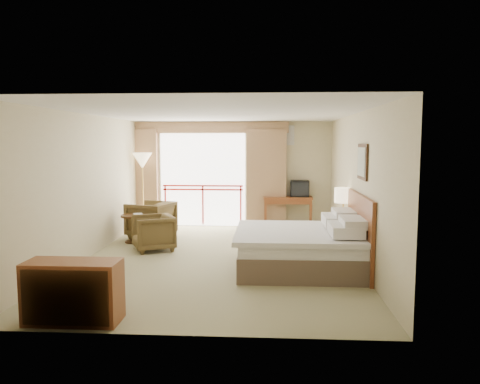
# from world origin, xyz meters

# --- Properties ---
(floor) EXTENTS (7.00, 7.00, 0.00)m
(floor) POSITION_xyz_m (0.00, 0.00, 0.00)
(floor) COLOR #958F63
(floor) RESTS_ON ground
(ceiling) EXTENTS (7.00, 7.00, 0.00)m
(ceiling) POSITION_xyz_m (0.00, 0.00, 2.70)
(ceiling) COLOR white
(ceiling) RESTS_ON wall_back
(wall_back) EXTENTS (5.00, 0.00, 5.00)m
(wall_back) POSITION_xyz_m (0.00, 3.50, 1.35)
(wall_back) COLOR beige
(wall_back) RESTS_ON ground
(wall_front) EXTENTS (5.00, 0.00, 5.00)m
(wall_front) POSITION_xyz_m (0.00, -3.50, 1.35)
(wall_front) COLOR beige
(wall_front) RESTS_ON ground
(wall_left) EXTENTS (0.00, 7.00, 7.00)m
(wall_left) POSITION_xyz_m (-2.50, 0.00, 1.35)
(wall_left) COLOR beige
(wall_left) RESTS_ON ground
(wall_right) EXTENTS (0.00, 7.00, 7.00)m
(wall_right) POSITION_xyz_m (2.50, 0.00, 1.35)
(wall_right) COLOR beige
(wall_right) RESTS_ON ground
(balcony_door) EXTENTS (2.40, 0.00, 2.40)m
(balcony_door) POSITION_xyz_m (-0.80, 3.48, 1.20)
(balcony_door) COLOR white
(balcony_door) RESTS_ON wall_back
(balcony_railing) EXTENTS (2.09, 0.03, 1.02)m
(balcony_railing) POSITION_xyz_m (-0.80, 3.46, 0.81)
(balcony_railing) COLOR red
(balcony_railing) RESTS_ON wall_back
(curtain_left) EXTENTS (1.00, 0.26, 2.50)m
(curtain_left) POSITION_xyz_m (-2.45, 3.35, 1.25)
(curtain_left) COLOR #8B6344
(curtain_left) RESTS_ON wall_back
(curtain_right) EXTENTS (1.00, 0.26, 2.50)m
(curtain_right) POSITION_xyz_m (0.85, 3.35, 1.25)
(curtain_right) COLOR #8B6344
(curtain_right) RESTS_ON wall_back
(valance) EXTENTS (4.40, 0.22, 0.28)m
(valance) POSITION_xyz_m (-0.80, 3.38, 2.55)
(valance) COLOR #8B6344
(valance) RESTS_ON wall_back
(hvac_vent) EXTENTS (0.50, 0.04, 0.50)m
(hvac_vent) POSITION_xyz_m (1.30, 3.47, 2.35)
(hvac_vent) COLOR silver
(hvac_vent) RESTS_ON wall_back
(bed) EXTENTS (2.13, 2.06, 0.97)m
(bed) POSITION_xyz_m (1.50, -0.60, 0.38)
(bed) COLOR brown
(bed) RESTS_ON floor
(headboard) EXTENTS (0.06, 2.10, 1.30)m
(headboard) POSITION_xyz_m (2.46, -0.60, 0.65)
(headboard) COLOR maroon
(headboard) RESTS_ON wall_right
(framed_art) EXTENTS (0.04, 0.72, 0.60)m
(framed_art) POSITION_xyz_m (2.47, -0.60, 1.85)
(framed_art) COLOR black
(framed_art) RESTS_ON wall_right
(nightstand) EXTENTS (0.49, 0.56, 0.64)m
(nightstand) POSITION_xyz_m (2.38, 0.68, 0.32)
(nightstand) COLOR maroon
(nightstand) RESTS_ON floor
(table_lamp) EXTENTS (0.35, 0.35, 0.62)m
(table_lamp) POSITION_xyz_m (2.38, 0.73, 1.12)
(table_lamp) COLOR tan
(table_lamp) RESTS_ON nightstand
(phone) EXTENTS (0.20, 0.18, 0.07)m
(phone) POSITION_xyz_m (2.33, 0.53, 0.67)
(phone) COLOR black
(phone) RESTS_ON nightstand
(desk) EXTENTS (1.23, 0.59, 0.80)m
(desk) POSITION_xyz_m (1.40, 3.39, 0.62)
(desk) COLOR maroon
(desk) RESTS_ON floor
(tv) EXTENTS (0.46, 0.36, 0.42)m
(tv) POSITION_xyz_m (1.70, 3.33, 1.01)
(tv) COLOR black
(tv) RESTS_ON desk
(coffee_maker) EXTENTS (0.12, 0.12, 0.24)m
(coffee_maker) POSITION_xyz_m (1.05, 3.33, 0.92)
(coffee_maker) COLOR black
(coffee_maker) RESTS_ON desk
(cup) EXTENTS (0.08, 0.08, 0.10)m
(cup) POSITION_xyz_m (1.20, 3.28, 0.85)
(cup) COLOR white
(cup) RESTS_ON desk
(wastebasket) EXTENTS (0.31, 0.31, 0.30)m
(wastebasket) POSITION_xyz_m (0.87, 2.54, 0.15)
(wastebasket) COLOR black
(wastebasket) RESTS_ON floor
(armchair_far) EXTENTS (1.14, 1.13, 0.83)m
(armchair_far) POSITION_xyz_m (-1.78, 1.90, 0.00)
(armchair_far) COLOR #48371B
(armchair_far) RESTS_ON floor
(armchair_near) EXTENTS (1.04, 1.03, 0.72)m
(armchair_near) POSITION_xyz_m (-1.41, 0.63, 0.00)
(armchair_near) COLOR #48371B
(armchair_near) RESTS_ON floor
(side_table) EXTENTS (0.55, 0.55, 0.60)m
(side_table) POSITION_xyz_m (-2.01, 1.31, 0.41)
(side_table) COLOR black
(side_table) RESTS_ON floor
(book) EXTENTS (0.26, 0.30, 0.02)m
(book) POSITION_xyz_m (-2.01, 1.31, 0.61)
(book) COLOR white
(book) RESTS_ON side_table
(floor_lamp) EXTENTS (0.49, 0.49, 1.91)m
(floor_lamp) POSITION_xyz_m (-2.24, 2.94, 1.65)
(floor_lamp) COLOR tan
(floor_lamp) RESTS_ON floor
(dresser) EXTENTS (1.13, 0.48, 0.75)m
(dresser) POSITION_xyz_m (-1.45, -3.18, 0.38)
(dresser) COLOR maroon
(dresser) RESTS_ON floor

